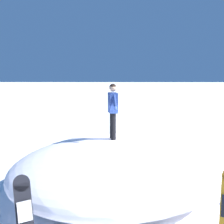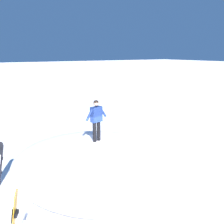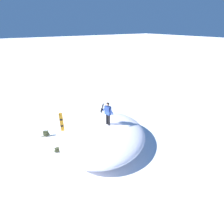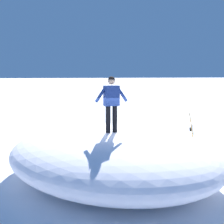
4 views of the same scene
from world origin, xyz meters
name	(u,v)px [view 2 (image 2 of 4)]	position (x,y,z in m)	size (l,w,h in m)	color
ground	(98,189)	(0.00, 0.00, 0.00)	(240.00, 240.00, 0.00)	white
snow_mound	(100,163)	(0.46, -0.35, 0.76)	(6.71, 5.56, 1.51)	white
snowboarder_standing	(96,117)	(0.80, -0.40, 2.44)	(0.30, 0.97, 1.58)	black
snowboard_primary_upright	(14,221)	(-1.24, 2.89, 0.89)	(0.38, 0.40, 1.73)	orange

